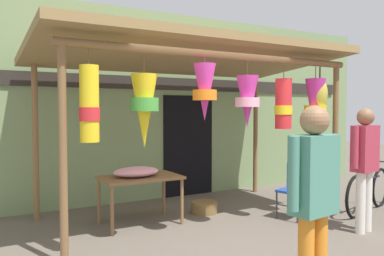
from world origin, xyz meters
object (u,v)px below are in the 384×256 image
(wicker_basket_by_table, at_px, (204,207))
(customer_foreground, at_px, (365,159))
(flower_heap_on_table, at_px, (137,172))
(parked_bicycle, at_px, (368,191))
(vendor_in_orange, at_px, (314,193))
(folding_chair, at_px, (295,186))
(display_table, at_px, (140,182))

(wicker_basket_by_table, bearing_deg, customer_foreground, -54.28)
(flower_heap_on_table, xyz_separation_m, customer_foreground, (2.63, -1.89, 0.23))
(parked_bicycle, height_order, vendor_in_orange, vendor_in_orange)
(folding_chair, relative_size, vendor_in_orange, 0.48)
(customer_foreground, bearing_deg, wicker_basket_by_table, 125.72)
(flower_heap_on_table, bearing_deg, folding_chair, -20.43)
(vendor_in_orange, bearing_deg, customer_foreground, 28.39)
(folding_chair, bearing_deg, flower_heap_on_table, 159.57)
(folding_chair, height_order, wicker_basket_by_table, folding_chair)
(display_table, xyz_separation_m, vendor_in_orange, (0.23, -3.18, 0.40))
(display_table, xyz_separation_m, customer_foreground, (2.58, -1.91, 0.39))
(display_table, bearing_deg, folding_chair, -21.19)
(wicker_basket_by_table, xyz_separation_m, vendor_in_orange, (-0.94, -3.24, 0.95))
(display_table, distance_m, flower_heap_on_table, 0.16)
(flower_heap_on_table, distance_m, vendor_in_orange, 3.18)
(wicker_basket_by_table, bearing_deg, folding_chair, -40.48)
(wicker_basket_by_table, bearing_deg, display_table, -176.75)
(flower_heap_on_table, relative_size, vendor_in_orange, 0.39)
(vendor_in_orange, bearing_deg, display_table, 94.10)
(vendor_in_orange, distance_m, customer_foreground, 2.68)
(wicker_basket_by_table, relative_size, customer_foreground, 0.25)
(parked_bicycle, bearing_deg, vendor_in_orange, -150.02)
(wicker_basket_by_table, height_order, vendor_in_orange, vendor_in_orange)
(display_table, bearing_deg, flower_heap_on_table, -163.23)
(parked_bicycle, relative_size, customer_foreground, 0.98)
(display_table, bearing_deg, vendor_in_orange, -85.90)
(flower_heap_on_table, height_order, folding_chair, flower_heap_on_table)
(customer_foreground, bearing_deg, parked_bicycle, 33.38)
(display_table, height_order, customer_foreground, customer_foreground)
(flower_heap_on_table, bearing_deg, wicker_basket_by_table, 3.84)
(display_table, relative_size, folding_chair, 1.40)
(display_table, relative_size, vendor_in_orange, 0.67)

